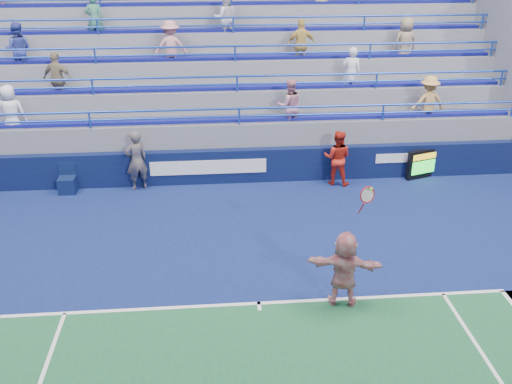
{
  "coord_description": "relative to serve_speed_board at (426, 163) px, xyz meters",
  "views": [
    {
      "loc": [
        -0.92,
        -10.06,
        7.42
      ],
      "look_at": [
        0.15,
        2.5,
        1.5
      ],
      "focal_mm": 40.0,
      "sensor_mm": 36.0,
      "label": 1
    }
  ],
  "objects": [
    {
      "name": "line_judge",
      "position": [
        -9.13,
        -0.13,
        0.46
      ],
      "size": [
        0.81,
        0.7,
        1.89
      ],
      "primitive_type": "imported",
      "rotation": [
        0.0,
        0.0,
        3.57
      ],
      "color": "#15173A",
      "rests_on": "ground"
    },
    {
      "name": "ball_girl",
      "position": [
        -2.97,
        -0.25,
        0.39
      ],
      "size": [
        1.03,
        0.91,
        1.75
      ],
      "primitive_type": "imported",
      "rotation": [
        0.0,
        0.0,
        2.79
      ],
      "color": "red",
      "rests_on": "ground"
    },
    {
      "name": "bleacher_stand",
      "position": [
        -5.97,
        3.93,
        1.06
      ],
      "size": [
        18.0,
        5.6,
        6.13
      ],
      "color": "slate",
      "rests_on": "ground"
    },
    {
      "name": "judge_chair",
      "position": [
        -11.25,
        -0.2,
        -0.2
      ],
      "size": [
        0.51,
        0.51,
        0.9
      ],
      "color": "#0C193E",
      "rests_on": "ground"
    },
    {
      "name": "serve_speed_board",
      "position": [
        0.0,
        0.0,
        0.0
      ],
      "size": [
        1.37,
        0.58,
        0.96
      ],
      "color": "black",
      "rests_on": "ground"
    },
    {
      "name": "tennis_player",
      "position": [
        -4.17,
        -6.46,
        0.38
      ],
      "size": [
        1.67,
        0.86,
        2.76
      ],
      "color": "silver",
      "rests_on": "ground"
    },
    {
      "name": "ground",
      "position": [
        -5.96,
        -6.35,
        -0.48
      ],
      "size": [
        120.0,
        120.0,
        0.0
      ],
      "primitive_type": "plane",
      "color": "#333538"
    },
    {
      "name": "sponsor_wall",
      "position": [
        -5.96,
        0.15,
        0.07
      ],
      "size": [
        18.0,
        0.32,
        1.1
      ],
      "color": "#091535",
      "rests_on": "ground"
    }
  ]
}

